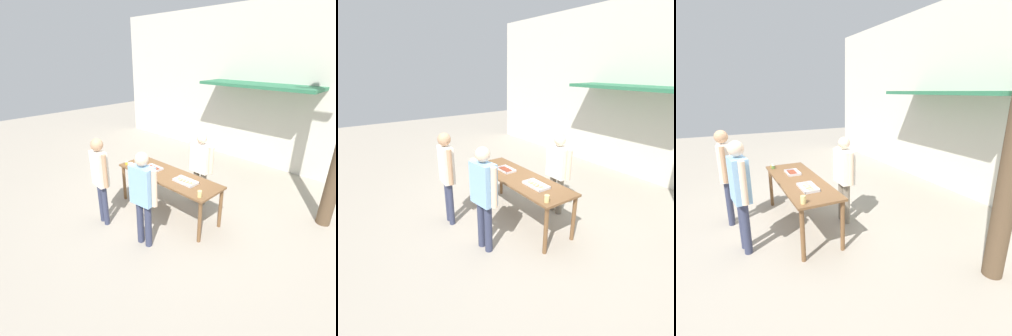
{
  "view_description": "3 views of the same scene",
  "coord_description": "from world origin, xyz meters",
  "views": [
    {
      "loc": [
        3.44,
        -3.48,
        3.18
      ],
      "look_at": [
        0.0,
        0.0,
        1.04
      ],
      "focal_mm": 28.0,
      "sensor_mm": 36.0,
      "label": 1
    },
    {
      "loc": [
        3.63,
        -2.85,
        2.83
      ],
      "look_at": [
        -0.44,
        -0.01,
        0.94
      ],
      "focal_mm": 28.0,
      "sensor_mm": 36.0,
      "label": 2
    },
    {
      "loc": [
        4.39,
        -1.29,
        2.43
      ],
      "look_at": [
        0.23,
        0.78,
        1.07
      ],
      "focal_mm": 28.0,
      "sensor_mm": 36.0,
      "label": 3
    }
  ],
  "objects": [
    {
      "name": "person_server_behind_table",
      "position": [
        0.23,
        0.78,
        0.97
      ],
      "size": [
        0.64,
        0.24,
        1.65
      ],
      "rotation": [
        0.0,
        0.0,
        -0.0
      ],
      "color": "#756B5B",
      "rests_on": "ground"
    },
    {
      "name": "person_customer_holding_hotdog",
      "position": [
        -0.64,
        -1.19,
        1.09
      ],
      "size": [
        0.52,
        0.23,
        1.79
      ],
      "rotation": [
        0.0,
        0.0,
        3.05
      ],
      "color": "#333851",
      "rests_on": "ground"
    },
    {
      "name": "beer_cup",
      "position": [
        1.04,
        -0.27,
        0.95
      ],
      "size": [
        0.08,
        0.08,
        0.12
      ],
      "color": "#DBC67A",
      "rests_on": "serving_table"
    },
    {
      "name": "serving_table",
      "position": [
        0.0,
        0.0,
        0.79
      ],
      "size": [
        2.35,
        0.78,
        0.89
      ],
      "color": "brown",
      "rests_on": "ground"
    },
    {
      "name": "person_customer_with_cup",
      "position": [
        0.44,
        -1.04,
        1.06
      ],
      "size": [
        0.6,
        0.28,
        1.77
      ],
      "rotation": [
        0.0,
        0.0,
        3.27
      ],
      "color": "#333851",
      "rests_on": "ground"
    },
    {
      "name": "ground_plane",
      "position": [
        0.0,
        0.0,
        0.0
      ],
      "size": [
        24.0,
        24.0,
        0.0
      ],
      "primitive_type": "plane",
      "color": "#A39989"
    },
    {
      "name": "condiment_jar_ketchup",
      "position": [
        -0.94,
        -0.28,
        0.92
      ],
      "size": [
        0.08,
        0.08,
        0.07
      ],
      "color": "#567A38",
      "rests_on": "serving_table"
    },
    {
      "name": "building_facade_back",
      "position": [
        0.0,
        3.98,
        2.26
      ],
      "size": [
        12.0,
        1.11,
        4.5
      ],
      "color": "beige",
      "rests_on": "ground"
    },
    {
      "name": "food_tray_buns",
      "position": [
        0.48,
        -0.01,
        0.91
      ],
      "size": [
        0.48,
        0.26,
        0.06
      ],
      "color": "silver",
      "rests_on": "serving_table"
    },
    {
      "name": "condiment_jar_mustard",
      "position": [
        -1.04,
        -0.27,
        0.92
      ],
      "size": [
        0.08,
        0.08,
        0.07
      ],
      "color": "gold",
      "rests_on": "serving_table"
    },
    {
      "name": "food_tray_sausages",
      "position": [
        -0.43,
        -0.01,
        0.9
      ],
      "size": [
        0.38,
        0.25,
        0.04
      ],
      "color": "silver",
      "rests_on": "serving_table"
    }
  ]
}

